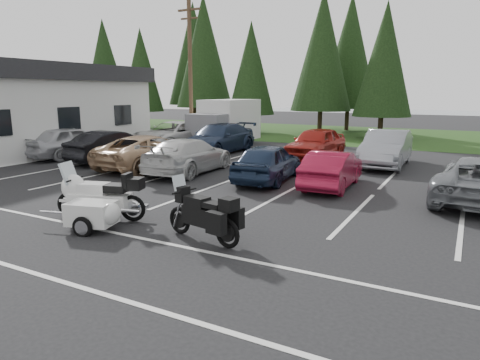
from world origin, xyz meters
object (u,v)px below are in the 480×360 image
at_px(car_far_0, 173,135).
at_px(cargo_trailer, 92,216).
at_px(car_far_3, 386,148).
at_px(car_near_2, 150,152).
at_px(car_far_1, 218,138).
at_px(utility_pole, 190,71).
at_px(car_far_2, 316,143).
at_px(box_truck, 222,123).
at_px(car_near_1, 113,146).
at_px(touring_motorcycle, 100,191).
at_px(car_near_3, 189,156).
at_px(car_near_0, 71,142).
at_px(adventure_motorcycle, 202,210).
at_px(car_near_5, 332,169).
at_px(car_near_4, 268,162).

distance_m(car_far_0, cargo_trailer, 15.57).
bearing_deg(cargo_trailer, car_far_3, 55.70).
distance_m(car_near_2, car_far_1, 5.70).
xyz_separation_m(utility_pole, car_far_0, (0.12, -2.13, -3.87)).
bearing_deg(car_far_2, box_truck, 165.90).
height_order(car_near_1, touring_motorcycle, touring_motorcycle).
bearing_deg(car_near_3, car_far_1, -74.48).
relative_size(utility_pole, car_far_2, 1.90).
height_order(car_near_0, car_far_2, car_near_0).
bearing_deg(car_far_2, adventure_motorcycle, -78.34).
relative_size(car_far_3, adventure_motorcycle, 2.06).
xyz_separation_m(car_near_3, adventure_motorcycle, (5.22, -6.90, 0.01)).
xyz_separation_m(car_near_0, car_near_2, (5.80, -0.58, -0.07)).
relative_size(car_near_1, car_near_3, 0.92).
bearing_deg(car_far_3, car_far_1, 178.74).
bearing_deg(adventure_motorcycle, car_near_1, 155.02).
relative_size(utility_pole, adventure_motorcycle, 3.69).
xyz_separation_m(box_truck, cargo_trailer, (5.85, -16.13, -1.08)).
distance_m(box_truck, car_near_0, 9.12).
bearing_deg(car_far_1, car_far_0, 178.82).
xyz_separation_m(car_near_3, car_near_5, (6.20, 0.06, -0.07)).
height_order(car_near_2, touring_motorcycle, touring_motorcycle).
relative_size(car_near_4, cargo_trailer, 2.66).
bearing_deg(car_near_5, car_far_0, -29.66).
xyz_separation_m(car_far_1, car_far_3, (9.12, -0.06, 0.01)).
bearing_deg(car_far_2, cargo_trailer, -90.23).
xyz_separation_m(car_near_3, car_far_3, (7.08, 5.70, 0.09)).
xyz_separation_m(car_near_4, car_far_1, (-5.75, 5.77, 0.08)).
relative_size(box_truck, car_near_0, 1.16).
height_order(car_near_0, car_far_0, same).
relative_size(car_near_3, adventure_motorcycle, 2.07).
xyz_separation_m(utility_pole, cargo_trailer, (7.85, -15.63, -4.32)).
bearing_deg(car_far_3, utility_pole, 168.56).
bearing_deg(car_near_3, car_near_2, -5.79).
relative_size(car_near_3, car_far_1, 0.90).
height_order(car_near_2, car_far_0, car_far_0).
relative_size(box_truck, car_near_2, 1.04).
height_order(car_near_3, adventure_motorcycle, adventure_motorcycle).
bearing_deg(car_far_3, car_near_4, -121.46).
bearing_deg(car_near_4, box_truck, -56.07).
height_order(box_truck, touring_motorcycle, box_truck).
relative_size(car_near_5, car_far_2, 0.86).
xyz_separation_m(car_near_0, car_far_0, (2.68, 5.25, 0.00)).
xyz_separation_m(utility_pole, car_near_0, (-2.56, -7.38, -3.87)).
distance_m(car_near_3, cargo_trailer, 7.99).
xyz_separation_m(car_near_2, car_far_0, (-3.13, 5.83, 0.07)).
distance_m(box_truck, car_near_3, 9.22).
relative_size(utility_pole, car_near_3, 1.78).
height_order(car_near_1, cargo_trailer, car_near_1).
bearing_deg(car_near_1, car_far_3, -151.65).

